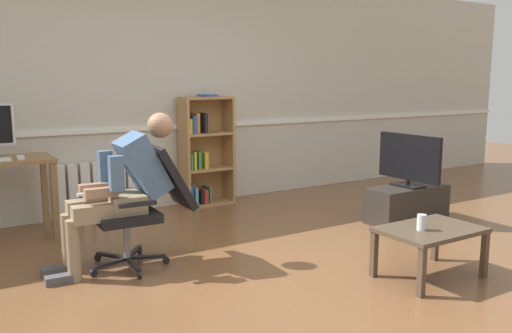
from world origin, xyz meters
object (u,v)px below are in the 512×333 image
at_px(office_chair, 146,200).
at_px(tv_stand, 407,204).
at_px(radiator, 97,189).
at_px(person_seated, 122,186).
at_px(coffee_table, 430,234).
at_px(tv_screen, 409,159).
at_px(computer_mouse, 20,157).
at_px(drinking_glass, 422,222).
at_px(bookshelf, 203,153).

distance_m(office_chair, tv_stand, 2.77).
relative_size(radiator, person_seated, 0.71).
height_order(office_chair, coffee_table, office_chair).
bearing_deg(tv_screen, coffee_table, 136.88).
bearing_deg(office_chair, radiator, 179.83).
height_order(computer_mouse, tv_stand, computer_mouse).
bearing_deg(computer_mouse, coffee_table, -46.89).
xyz_separation_m(office_chair, person_seated, (-0.19, 0.01, 0.13)).
bearing_deg(office_chair, drinking_glass, 50.19).
xyz_separation_m(office_chair, coffee_table, (1.67, -1.40, -0.19)).
relative_size(bookshelf, tv_screen, 1.67).
distance_m(computer_mouse, office_chair, 1.40).
bearing_deg(tv_screen, tv_stand, 90.00).
xyz_separation_m(bookshelf, office_chair, (-1.29, -1.58, -0.10)).
bearing_deg(tv_screen, drinking_glass, 134.27).
distance_m(radiator, coffee_table, 3.47).
height_order(bookshelf, coffee_table, bookshelf).
bearing_deg(drinking_glass, tv_stand, 45.25).
distance_m(bookshelf, office_chair, 2.04).
bearing_deg(drinking_glass, computer_mouse, 131.72).
xyz_separation_m(computer_mouse, radiator, (0.80, 0.51, -0.47)).
bearing_deg(computer_mouse, bookshelf, 11.55).
xyz_separation_m(bookshelf, coffee_table, (0.38, -2.98, -0.29)).
height_order(coffee_table, drinking_glass, drinking_glass).
height_order(radiator, tv_stand, radiator).
distance_m(bookshelf, drinking_glass, 3.00).
bearing_deg(office_chair, person_seated, -90.00).
relative_size(person_seated, tv_screen, 1.56).
bearing_deg(tv_stand, bookshelf, 129.17).
bearing_deg(tv_stand, coffee_table, -132.12).
distance_m(bookshelf, radiator, 1.26).
height_order(computer_mouse, bookshelf, bookshelf).
xyz_separation_m(tv_stand, drinking_glass, (-1.18, -1.20, 0.25)).
bearing_deg(person_seated, tv_stand, 87.96).
height_order(bookshelf, person_seated, bookshelf).
relative_size(bookshelf, radiator, 1.51).
relative_size(computer_mouse, radiator, 0.12).
xyz_separation_m(computer_mouse, coffee_table, (2.40, -2.57, -0.44)).
xyz_separation_m(bookshelf, tv_screen, (1.46, -1.79, 0.03)).
relative_size(tv_stand, coffee_table, 1.20).
distance_m(office_chair, person_seated, 0.23).
height_order(person_seated, coffee_table, person_seated).
height_order(bookshelf, office_chair, bookshelf).
xyz_separation_m(bookshelf, drinking_glass, (0.27, -2.99, -0.18)).
xyz_separation_m(office_chair, tv_stand, (2.75, -0.21, -0.33)).
relative_size(person_seated, drinking_glass, 10.33).
bearing_deg(tv_stand, office_chair, 175.57).
xyz_separation_m(computer_mouse, drinking_glass, (2.29, -2.57, -0.33)).
xyz_separation_m(computer_mouse, person_seated, (0.55, -1.16, -0.13)).
distance_m(computer_mouse, coffee_table, 3.54).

